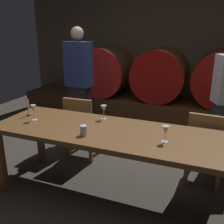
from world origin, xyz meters
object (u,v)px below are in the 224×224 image
object	(u,v)px
cup_left	(84,130)
chair_left	(82,125)
candle_left	(29,111)
guest_left	(79,85)
wine_barrel_center	(160,74)
wine_barrel_right	(221,78)
wine_glass_center	(104,109)
wine_glass_left	(33,109)
wine_glass_right	(166,131)
wine_barrel_left	(107,71)
chair_right	(206,145)
dining_table	(122,139)

from	to	relation	value
cup_left	chair_left	bearing A→B (deg)	119.80
candle_left	guest_left	bearing A→B (deg)	88.14
wine_barrel_center	guest_left	xyz separation A→B (m)	(-1.04, -1.09, -0.05)
wine_barrel_right	wine_glass_center	bearing A→B (deg)	-121.24
wine_barrel_center	chair_left	world-z (taller)	wine_barrel_center
wine_barrel_center	wine_glass_left	distance (m)	2.51
wine_glass_right	cup_left	size ratio (longest dim) A/B	1.60
wine_glass_right	wine_barrel_center	bearing A→B (deg)	102.45
wine_glass_left	wine_glass_center	bearing A→B (deg)	24.42
chair_left	wine_barrel_left	bearing A→B (deg)	-80.54
wine_barrel_right	wine_glass_right	world-z (taller)	wine_barrel_right
wine_glass_right	chair_right	bearing A→B (deg)	62.57
wine_barrel_left	wine_glass_right	xyz separation A→B (m)	(1.56, -2.37, -0.08)
wine_glass_right	wine_glass_center	bearing A→B (deg)	154.44
wine_barrel_center	chair_right	size ratio (longest dim) A/B	1.03
wine_barrel_center	wine_barrel_right	size ratio (longest dim) A/B	1.00
wine_barrel_left	chair_right	distance (m)	2.60
candle_left	wine_glass_center	bearing A→B (deg)	13.98
wine_glass_left	wine_glass_center	xyz separation A→B (m)	(0.70, 0.32, -0.01)
wine_barrel_right	wine_glass_left	distance (m)	3.03
guest_left	wine_glass_right	xyz separation A→B (m)	(1.56, -1.29, -0.03)
wine_barrel_right	wine_glass_left	xyz separation A→B (m)	(-1.92, -2.34, -0.06)
wine_barrel_left	wine_barrel_center	world-z (taller)	same
candle_left	wine_glass_left	distance (m)	0.20
dining_table	wine_glass_center	distance (m)	0.47
candle_left	cup_left	bearing A→B (deg)	-17.71
guest_left	wine_glass_left	bearing A→B (deg)	99.04
wine_barrel_center	chair_right	world-z (taller)	wine_barrel_center
wine_glass_left	wine_glass_right	bearing A→B (deg)	-1.54
wine_barrel_left	chair_left	bearing A→B (deg)	-79.01
chair_left	wine_glass_center	bearing A→B (deg)	141.15
wine_barrel_center	wine_glass_right	size ratio (longest dim) A/B	5.91
wine_glass_center	dining_table	bearing A→B (deg)	-41.59
dining_table	cup_left	bearing A→B (deg)	-147.64
wine_glass_right	chair_left	bearing A→B (deg)	149.41
candle_left	wine_barrel_center	bearing A→B (deg)	64.28
dining_table	wine_glass_right	size ratio (longest dim) A/B	17.54
wine_barrel_right	chair_left	xyz separation A→B (m)	(-1.72, -1.64, -0.47)
candle_left	wine_glass_left	xyz separation A→B (m)	(0.16, -0.10, 0.07)
chair_left	wine_glass_right	world-z (taller)	wine_glass_right
wine_barrel_left	wine_glass_left	bearing A→B (deg)	-87.24
wine_glass_left	guest_left	bearing A→B (deg)	95.40
chair_left	candle_left	size ratio (longest dim) A/B	4.15
wine_barrel_center	cup_left	xyz separation A→B (m)	(-0.22, -2.50, -0.14)
wine_barrel_center	chair_right	distance (m)	1.96
wine_barrel_left	cup_left	bearing A→B (deg)	-72.03
guest_left	wine_glass_right	size ratio (longest dim) A/B	11.47
wine_glass_right	wine_barrel_left	bearing A→B (deg)	123.24
chair_right	wine_glass_left	bearing A→B (deg)	23.50
dining_table	wine_glass_left	xyz separation A→B (m)	(-1.02, -0.03, 0.19)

